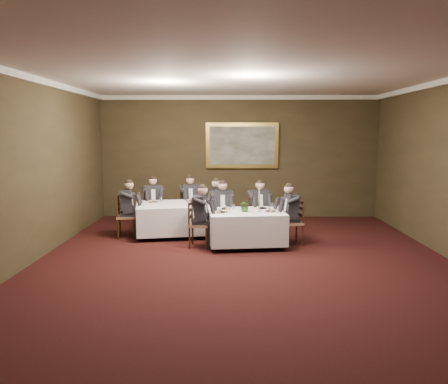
{
  "coord_description": "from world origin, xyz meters",
  "views": [
    {
      "loc": [
        -0.28,
        -7.67,
        2.44
      ],
      "look_at": [
        -0.4,
        1.85,
        1.15
      ],
      "focal_mm": 35.0,
      "sensor_mm": 36.0,
      "label": 1
    }
  ],
  "objects_px": {
    "diner_main_endright": "(292,222)",
    "chair_sec_backleft": "(153,217)",
    "chair_main_endleft": "(199,234)",
    "diner_sec_endleft": "(126,216)",
    "chair_sec_backright": "(190,216)",
    "diner_main_backright": "(259,215)",
    "painting": "(242,146)",
    "diner_sec_endright": "(219,213)",
    "centerpiece": "(245,205)",
    "table_second": "(174,217)",
    "diner_main_endleft": "(199,224)",
    "diner_sec_backleft": "(153,208)",
    "chair_sec_endleft": "(126,225)",
    "candlestick": "(259,203)",
    "chair_main_backleft": "(222,225)",
    "chair_main_endright": "(292,232)",
    "diner_sec_backright": "(190,207)",
    "table_main": "(246,225)",
    "chair_main_backright": "(259,225)",
    "chair_sec_endright": "(220,222)",
    "diner_main_backleft": "(222,216)"
  },
  "relations": [
    {
      "from": "chair_sec_endright",
      "to": "chair_sec_endleft",
      "type": "relative_size",
      "value": 1.0
    },
    {
      "from": "diner_main_endleft",
      "to": "chair_sec_endright",
      "type": "bearing_deg",
      "value": 167.95
    },
    {
      "from": "chair_sec_endleft",
      "to": "centerpiece",
      "type": "distance_m",
      "value": 2.96
    },
    {
      "from": "table_second",
      "to": "diner_main_endleft",
      "type": "xyz_separation_m",
      "value": [
        0.69,
        -1.1,
        0.06
      ]
    },
    {
      "from": "diner_sec_backleft",
      "to": "chair_main_backright",
      "type": "bearing_deg",
      "value": 145.18
    },
    {
      "from": "chair_main_endright",
      "to": "diner_sec_backleft",
      "type": "xyz_separation_m",
      "value": [
        -3.35,
        1.66,
        0.23
      ]
    },
    {
      "from": "chair_sec_backright",
      "to": "diner_sec_endright",
      "type": "relative_size",
      "value": 0.74
    },
    {
      "from": "diner_sec_endleft",
      "to": "painting",
      "type": "xyz_separation_m",
      "value": [
        2.79,
        2.55,
        1.57
      ]
    },
    {
      "from": "table_second",
      "to": "diner_main_endleft",
      "type": "distance_m",
      "value": 1.3
    },
    {
      "from": "chair_main_endright",
      "to": "diner_sec_backright",
      "type": "height_order",
      "value": "diner_sec_backright"
    },
    {
      "from": "chair_sec_backright",
      "to": "diner_main_backright",
      "type": "bearing_deg",
      "value": 129.89
    },
    {
      "from": "table_second",
      "to": "diner_sec_endleft",
      "type": "relative_size",
      "value": 1.48
    },
    {
      "from": "chair_main_endleft",
      "to": "diner_sec_endleft",
      "type": "relative_size",
      "value": 0.74
    },
    {
      "from": "chair_main_backright",
      "to": "diner_main_backright",
      "type": "bearing_deg",
      "value": 90.0
    },
    {
      "from": "chair_sec_backleft",
      "to": "chair_sec_endright",
      "type": "height_order",
      "value": "same"
    },
    {
      "from": "diner_main_backleft",
      "to": "chair_main_endright",
      "type": "height_order",
      "value": "diner_main_backleft"
    },
    {
      "from": "chair_main_backright",
      "to": "table_second",
      "type": "bearing_deg",
      "value": -13.07
    },
    {
      "from": "chair_sec_endleft",
      "to": "table_second",
      "type": "bearing_deg",
      "value": 93.3
    },
    {
      "from": "chair_sec_endleft",
      "to": "chair_main_backright",
      "type": "bearing_deg",
      "value": 84.46
    },
    {
      "from": "chair_sec_backright",
      "to": "chair_sec_endleft",
      "type": "height_order",
      "value": "same"
    },
    {
      "from": "chair_sec_backright",
      "to": "painting",
      "type": "bearing_deg",
      "value": -153.71
    },
    {
      "from": "chair_main_backleft",
      "to": "chair_sec_backright",
      "type": "relative_size",
      "value": 1.0
    },
    {
      "from": "diner_sec_backleft",
      "to": "diner_sec_endleft",
      "type": "distance_m",
      "value": 1.1
    },
    {
      "from": "chair_sec_endright",
      "to": "diner_sec_backleft",
      "type": "bearing_deg",
      "value": 51.01
    },
    {
      "from": "diner_sec_backleft",
      "to": "candlestick",
      "type": "height_order",
      "value": "diner_sec_backleft"
    },
    {
      "from": "table_main",
      "to": "chair_main_endright",
      "type": "distance_m",
      "value": 1.04
    },
    {
      "from": "diner_main_backright",
      "to": "chair_main_endleft",
      "type": "height_order",
      "value": "diner_main_backright"
    },
    {
      "from": "diner_main_endleft",
      "to": "chair_sec_backright",
      "type": "xyz_separation_m",
      "value": [
        -0.39,
        2.08,
        -0.23
      ]
    },
    {
      "from": "diner_main_endright",
      "to": "chair_sec_backleft",
      "type": "bearing_deg",
      "value": 52.2
    },
    {
      "from": "chair_sec_backright",
      "to": "chair_sec_backleft",
      "type": "bearing_deg",
      "value": -7.11
    },
    {
      "from": "diner_main_endleft",
      "to": "chair_main_backleft",
      "type": "bearing_deg",
      "value": 157.03
    },
    {
      "from": "diner_main_backleft",
      "to": "painting",
      "type": "distance_m",
      "value": 3.05
    },
    {
      "from": "chair_main_endleft",
      "to": "diner_sec_endleft",
      "type": "bearing_deg",
      "value": -111.44
    },
    {
      "from": "diner_main_backright",
      "to": "candlestick",
      "type": "bearing_deg",
      "value": 76.15
    },
    {
      "from": "table_second",
      "to": "candlestick",
      "type": "bearing_deg",
      "value": -27.16
    },
    {
      "from": "table_second",
      "to": "diner_main_endright",
      "type": "height_order",
      "value": "diner_main_endright"
    },
    {
      "from": "chair_main_backright",
      "to": "painting",
      "type": "bearing_deg",
      "value": -92.3
    },
    {
      "from": "chair_sec_backleft",
      "to": "candlestick",
      "type": "height_order",
      "value": "candlestick"
    },
    {
      "from": "diner_main_backright",
      "to": "table_second",
      "type": "bearing_deg",
      "value": -13.39
    },
    {
      "from": "table_main",
      "to": "diner_main_backright",
      "type": "height_order",
      "value": "diner_main_backright"
    },
    {
      "from": "chair_sec_backleft",
      "to": "diner_sec_backleft",
      "type": "bearing_deg",
      "value": 90.0
    },
    {
      "from": "chair_main_backleft",
      "to": "chair_sec_backright",
      "type": "height_order",
      "value": "same"
    },
    {
      "from": "chair_main_backright",
      "to": "chair_sec_endright",
      "type": "xyz_separation_m",
      "value": [
        -0.93,
        0.32,
        0.0
      ]
    },
    {
      "from": "diner_main_endleft",
      "to": "chair_main_endright",
      "type": "relative_size",
      "value": 1.35
    },
    {
      "from": "diner_main_backleft",
      "to": "candlestick",
      "type": "bearing_deg",
      "value": 130.9
    },
    {
      "from": "diner_main_backright",
      "to": "diner_sec_backleft",
      "type": "relative_size",
      "value": 1.0
    },
    {
      "from": "table_second",
      "to": "diner_sec_endright",
      "type": "relative_size",
      "value": 1.48
    },
    {
      "from": "diner_main_backright",
      "to": "candlestick",
      "type": "relative_size",
      "value": 2.53
    },
    {
      "from": "chair_sec_backleft",
      "to": "table_main",
      "type": "bearing_deg",
      "value": 126.37
    },
    {
      "from": "diner_sec_endright",
      "to": "centerpiece",
      "type": "height_order",
      "value": "diner_sec_endright"
    }
  ]
}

